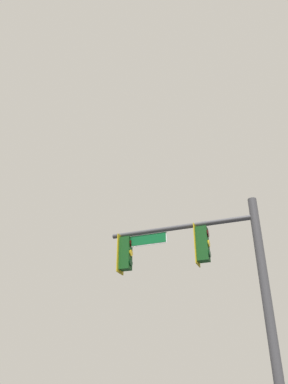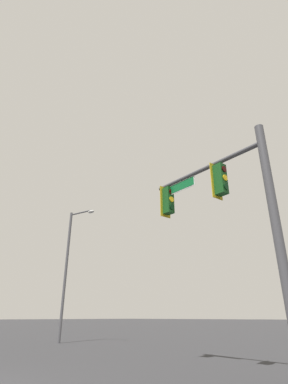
{
  "view_description": "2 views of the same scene",
  "coord_description": "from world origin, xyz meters",
  "views": [
    {
      "loc": [
        -4.98,
        4.68,
        1.94
      ],
      "look_at": [
        -2.31,
        -6.42,
        7.86
      ],
      "focal_mm": 35.0,
      "sensor_mm": 36.0,
      "label": 1
    },
    {
      "loc": [
        -8.67,
        2.07,
        1.49
      ],
      "look_at": [
        -2.19,
        -4.77,
        5.43
      ],
      "focal_mm": 28.0,
      "sensor_mm": 36.0,
      "label": 2
    }
  ],
  "objects": [
    {
      "name": "street_lamp",
      "position": [
        8.99,
        -9.24,
        4.83
      ],
      "size": [
        2.21,
        0.61,
        8.42
      ],
      "color": "#4C4C51",
      "rests_on": "ground_plane"
    },
    {
      "name": "signal_pole_near",
      "position": [
        -4.45,
        -6.47,
        4.75
      ],
      "size": [
        4.85,
        0.98,
        7.12
      ],
      "color": "#47474C",
      "rests_on": "ground_plane"
    }
  ]
}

